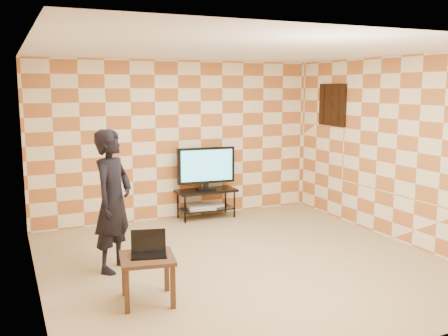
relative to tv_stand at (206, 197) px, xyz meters
The scene contains 14 objects.
floor 2.32m from the tv_stand, 100.03° to the right, with size 5.00×5.00×0.00m, color tan.
wall_back 1.09m from the tv_stand, 148.37° to the left, with size 5.00×0.02×2.70m, color #F6E8BE.
wall_front 4.87m from the tv_stand, 94.80° to the right, with size 5.00×0.02×2.70m, color #F6E8BE.
wall_left 3.80m from the tv_stand, 142.13° to the right, with size 0.02×5.00×2.70m, color #F6E8BE.
wall_right 3.23m from the tv_stand, 47.01° to the right, with size 0.02×5.00×2.70m, color #F6E8BE.
ceiling 3.27m from the tv_stand, 100.03° to the right, with size 5.00×5.00×0.02m, color white.
wall_art 2.70m from the tv_stand, 18.78° to the right, with size 0.04×0.72×0.72m.
tv_stand is the anchor object (origin of this frame).
tv 0.54m from the tv_stand, 84.48° to the right, with size 1.02×0.22×0.74m.
dvd_player 0.19m from the tv_stand, 165.74° to the right, with size 0.46×0.33×0.08m, color #ACACAE.
game_console 0.27m from the tv_stand, ahead, with size 0.23×0.16×0.05m, color silver.
side_table 3.48m from the tv_stand, 122.25° to the right, with size 0.64×0.64×0.50m.
laptop 3.42m from the tv_stand, 122.25° to the right, with size 0.43×0.37×0.25m.
person 2.75m from the tv_stand, 136.85° to the right, with size 0.64×0.42×1.75m, color black.
Camera 1 is at (-2.76, -5.58, 2.25)m, focal length 40.00 mm.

